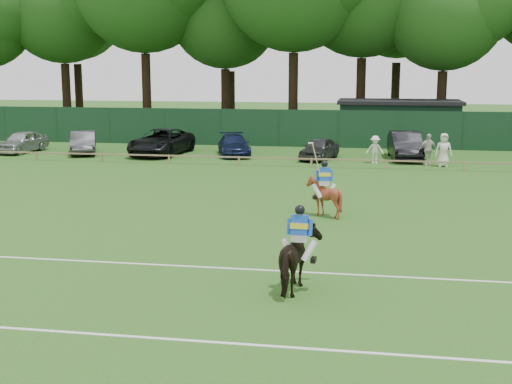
% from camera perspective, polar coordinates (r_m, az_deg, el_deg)
% --- Properties ---
extents(ground, '(160.00, 160.00, 0.00)m').
position_cam_1_polar(ground, '(19.91, -2.88, -5.50)').
color(ground, '#1E4C14').
rests_on(ground, ground).
extents(horse_dark, '(1.01, 1.96, 1.61)m').
position_cam_1_polar(horse_dark, '(16.87, 3.63, -5.66)').
color(horse_dark, black).
rests_on(horse_dark, ground).
extents(horse_chestnut, '(1.42, 1.54, 1.46)m').
position_cam_1_polar(horse_chestnut, '(25.21, 5.67, -0.38)').
color(horse_chestnut, maroon).
rests_on(horse_chestnut, ground).
extents(sedan_silver, '(2.09, 4.17, 1.36)m').
position_cam_1_polar(sedan_silver, '(45.65, -18.90, 3.99)').
color(sedan_silver, '#A8AAAD').
rests_on(sedan_silver, ground).
extents(sedan_grey, '(2.97, 4.48, 1.39)m').
position_cam_1_polar(sedan_grey, '(43.91, -14.20, 4.02)').
color(sedan_grey, '#313234').
rests_on(sedan_grey, ground).
extents(suv_black, '(3.20, 5.90, 1.57)m').
position_cam_1_polar(suv_black, '(42.53, -7.90, 4.15)').
color(suv_black, black).
rests_on(suv_black, ground).
extents(sedan_navy, '(2.94, 4.69, 1.27)m').
position_cam_1_polar(sedan_navy, '(41.77, -1.84, 3.92)').
color(sedan_navy, '#131C3E').
rests_on(sedan_navy, ground).
extents(hatch_grey, '(2.44, 3.99, 1.27)m').
position_cam_1_polar(hatch_grey, '(40.19, 5.31, 3.62)').
color(hatch_grey, '#313134').
rests_on(hatch_grey, ground).
extents(estate_black, '(2.09, 5.03, 1.62)m').
position_cam_1_polar(estate_black, '(41.09, 12.35, 3.81)').
color(estate_black, black).
rests_on(estate_black, ground).
extents(spectator_left, '(1.06, 0.69, 1.55)m').
position_cam_1_polar(spectator_left, '(39.10, 9.89, 3.51)').
color(spectator_left, silver).
rests_on(spectator_left, ground).
extents(spectator_mid, '(1.10, 0.68, 1.75)m').
position_cam_1_polar(spectator_mid, '(38.83, 14.13, 3.45)').
color(spectator_mid, beige).
rests_on(spectator_mid, ground).
extents(spectator_right, '(0.93, 0.63, 1.83)m').
position_cam_1_polar(spectator_right, '(38.56, 15.37, 3.40)').
color(spectator_right, silver).
rests_on(spectator_right, ground).
extents(rider_dark, '(0.94, 0.40, 1.41)m').
position_cam_1_polar(rider_dark, '(16.67, 3.65, -3.28)').
color(rider_dark, silver).
rests_on(rider_dark, ground).
extents(rider_chestnut, '(0.97, 0.52, 2.05)m').
position_cam_1_polar(rider_chestnut, '(25.07, 5.70, 1.16)').
color(rider_chestnut, silver).
rests_on(rider_chestnut, ground).
extents(pitch_lines, '(60.00, 5.10, 0.01)m').
position_cam_1_polar(pitch_lines, '(16.68, -5.51, -8.77)').
color(pitch_lines, silver).
rests_on(pitch_lines, ground).
extents(pitch_rail, '(62.10, 0.10, 0.50)m').
position_cam_1_polar(pitch_rail, '(37.25, 3.11, 2.80)').
color(pitch_rail, '#997F5B').
rests_on(pitch_rail, ground).
extents(perimeter_fence, '(92.08, 0.08, 2.50)m').
position_cam_1_polar(perimeter_fence, '(46.06, 4.41, 5.30)').
color(perimeter_fence, '#14351E').
rests_on(perimeter_fence, ground).
extents(utility_shed, '(8.40, 4.40, 3.04)m').
position_cam_1_polar(utility_shed, '(48.86, 11.80, 5.75)').
color(utility_shed, '#14331E').
rests_on(utility_shed, ground).
extents(tree_row, '(96.00, 12.00, 21.00)m').
position_cam_1_polar(tree_row, '(53.99, 7.30, 4.70)').
color(tree_row, '#26561C').
rests_on(tree_row, ground).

